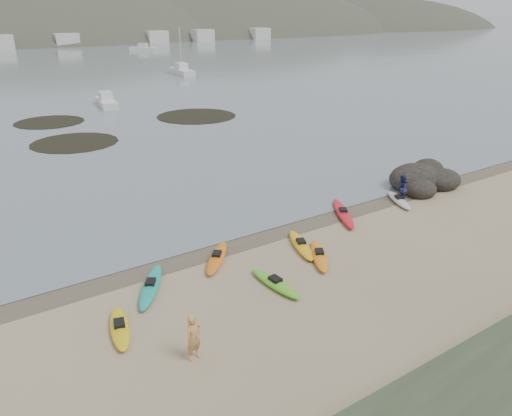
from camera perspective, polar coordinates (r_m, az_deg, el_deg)
ground at (r=27.04m, az=0.00°, el=-2.95°), size 600.00×600.00×0.00m
wet_sand at (r=26.82m, az=0.36°, el=-3.16°), size 60.00×60.00×0.00m
kayaks at (r=24.87m, az=2.76°, el=-4.89°), size 20.89×8.04×0.34m
person_west at (r=17.79m, az=-7.14°, el=-14.47°), size 0.74×0.59×1.76m
person_east at (r=32.40m, az=16.29°, el=2.12°), size 1.07×0.99×1.76m
rock_cluster at (r=35.98m, az=18.56°, el=2.78°), size 5.48×4.06×1.95m
kelp_mats at (r=54.17m, az=-15.00°, el=9.14°), size 22.90×17.69×0.04m
moored_boats at (r=99.78m, az=-23.06°, el=14.06°), size 77.73×83.76×1.15m
far_hills at (r=222.47m, az=-20.47°, el=13.61°), size 550.00×135.00×80.00m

